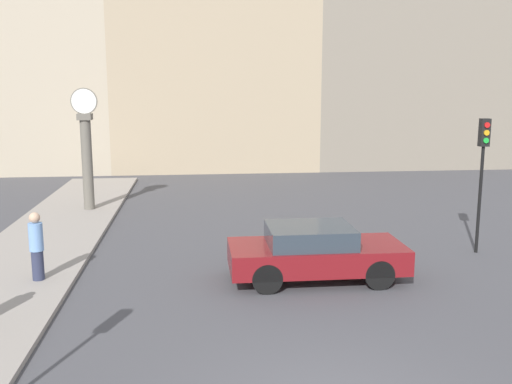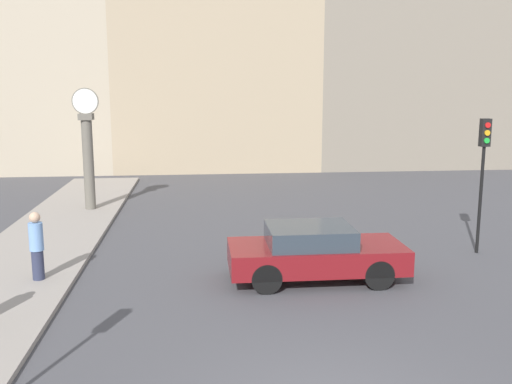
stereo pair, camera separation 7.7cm
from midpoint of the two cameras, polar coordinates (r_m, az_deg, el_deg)
sidewalk_corner at (r=18.28m, az=-20.20°, el=-4.68°), size 3.21×23.91×0.11m
building_row at (r=33.23m, az=-3.74°, el=14.86°), size 33.34×5.00×15.25m
sedan_car at (r=13.91m, az=6.03°, el=-5.97°), size 4.21×1.86×1.35m
traffic_light_far at (r=16.91m, az=21.91°, el=3.19°), size 0.26×0.24×3.78m
street_clock at (r=22.03m, az=-16.37°, el=3.80°), size 0.96×0.51×4.49m
pedestrian_blue_stripe at (r=14.42m, az=-20.95°, el=-5.00°), size 0.33×0.33×1.63m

